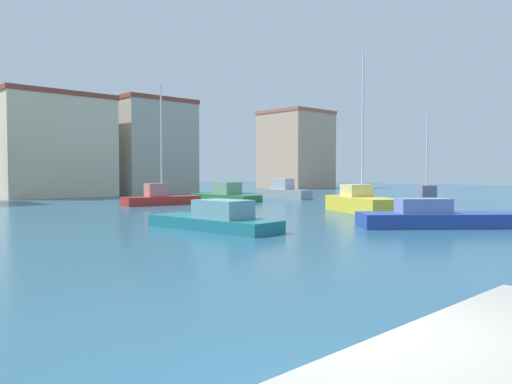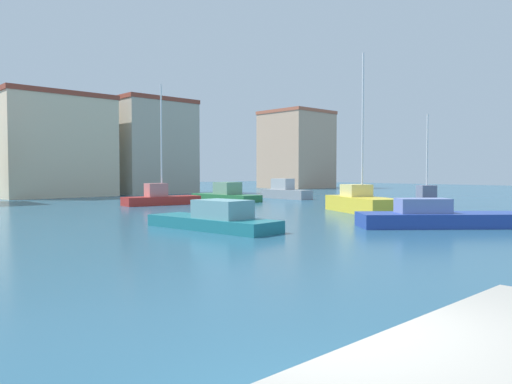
% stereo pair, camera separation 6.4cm
% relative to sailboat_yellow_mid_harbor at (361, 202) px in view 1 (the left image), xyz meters
% --- Properties ---
extents(water, '(160.00, 160.00, 0.00)m').
position_rel_sailboat_yellow_mid_harbor_xyz_m(water, '(-7.43, 4.74, -0.65)').
color(water, '#285670').
rests_on(water, ground).
extents(sailboat_yellow_mid_harbor, '(4.82, 6.75, 10.14)m').
position_rel_sailboat_yellow_mid_harbor_xyz_m(sailboat_yellow_mid_harbor, '(0.00, 0.00, 0.00)').
color(sailboat_yellow_mid_harbor, gold).
rests_on(sailboat_yellow_mid_harbor, water).
extents(motorboat_teal_outer_mooring, '(2.67, 7.06, 1.36)m').
position_rel_sailboat_yellow_mid_harbor_xyz_m(motorboat_teal_outer_mooring, '(-12.71, -1.02, -0.18)').
color(motorboat_teal_outer_mooring, '#1E707A').
rests_on(motorboat_teal_outer_mooring, water).
extents(motorboat_grey_center_channel, '(1.84, 5.71, 1.95)m').
position_rel_sailboat_yellow_mid_harbor_xyz_m(motorboat_grey_center_channel, '(8.24, 14.60, 0.05)').
color(motorboat_grey_center_channel, gray).
rests_on(motorboat_grey_center_channel, water).
extents(motorboat_green_inner_mooring, '(2.30, 7.29, 1.69)m').
position_rel_sailboat_yellow_mid_harbor_xyz_m(motorboat_green_inner_mooring, '(1.60, 15.58, -0.11)').
color(motorboat_green_inner_mooring, '#28703D').
rests_on(motorboat_green_inner_mooring, water).
extents(sailboat_red_far_left, '(6.26, 2.56, 9.48)m').
position_rel_sailboat_yellow_mid_harbor_xyz_m(sailboat_red_far_left, '(-5.54, 15.05, -0.08)').
color(sailboat_red_far_left, '#B22823').
rests_on(sailboat_red_far_left, water).
extents(sailboat_navy_distant_east, '(4.23, 4.36, 6.98)m').
position_rel_sailboat_yellow_mid_harbor_xyz_m(sailboat_navy_distant_east, '(8.50, 0.03, -0.06)').
color(sailboat_navy_distant_east, '#19234C').
rests_on(sailboat_navy_distant_east, water).
extents(motorboat_blue_distant_north, '(7.70, 7.04, 1.36)m').
position_rel_sailboat_yellow_mid_harbor_xyz_m(motorboat_blue_distant_north, '(-4.18, -7.55, -0.22)').
color(motorboat_blue_distant_north, '#233D93').
rests_on(motorboat_blue_distant_north, water).
extents(yacht_club, '(11.32, 6.64, 10.75)m').
position_rel_sailboat_yellow_mid_harbor_xyz_m(yacht_club, '(-6.76, 33.43, 4.73)').
color(yacht_club, beige).
rests_on(yacht_club, ground).
extents(warehouse_block, '(9.30, 5.23, 11.29)m').
position_rel_sailboat_yellow_mid_harbor_xyz_m(warehouse_block, '(4.83, 32.67, 5.00)').
color(warehouse_block, '#B2A893').
rests_on(warehouse_block, ground).
extents(harbor_office, '(9.27, 9.39, 12.36)m').
position_rel_sailboat_yellow_mid_harbor_xyz_m(harbor_office, '(32.63, 35.42, 5.53)').
color(harbor_office, tan).
rests_on(harbor_office, ground).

